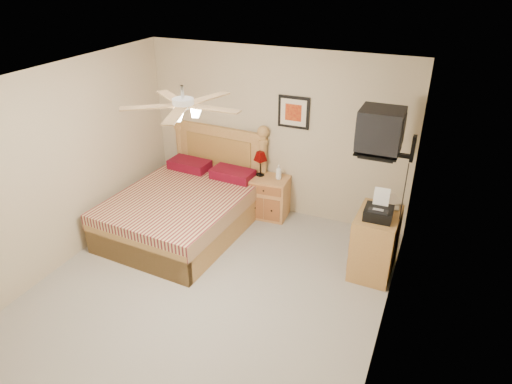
# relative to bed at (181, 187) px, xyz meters

# --- Properties ---
(floor) EXTENTS (4.50, 4.50, 0.00)m
(floor) POSITION_rel_bed_xyz_m (0.98, -1.12, -0.70)
(floor) COLOR gray
(floor) RESTS_ON ground
(ceiling) EXTENTS (4.00, 4.50, 0.04)m
(ceiling) POSITION_rel_bed_xyz_m (0.98, -1.12, 1.80)
(ceiling) COLOR white
(ceiling) RESTS_ON ground
(wall_back) EXTENTS (4.00, 0.04, 2.50)m
(wall_back) POSITION_rel_bed_xyz_m (0.98, 1.13, 0.55)
(wall_back) COLOR #C0AF8E
(wall_back) RESTS_ON ground
(wall_front) EXTENTS (4.00, 0.04, 2.50)m
(wall_front) POSITION_rel_bed_xyz_m (0.98, -3.37, 0.55)
(wall_front) COLOR #C0AF8E
(wall_front) RESTS_ON ground
(wall_left) EXTENTS (0.04, 4.50, 2.50)m
(wall_left) POSITION_rel_bed_xyz_m (-1.02, -1.12, 0.55)
(wall_left) COLOR #C0AF8E
(wall_left) RESTS_ON ground
(wall_right) EXTENTS (0.04, 4.50, 2.50)m
(wall_right) POSITION_rel_bed_xyz_m (2.98, -1.12, 0.55)
(wall_right) COLOR #C0AF8E
(wall_right) RESTS_ON ground
(bed) EXTENTS (1.77, 2.25, 1.39)m
(bed) POSITION_rel_bed_xyz_m (0.00, 0.00, 0.00)
(bed) COLOR #AC7E3D
(bed) RESTS_ON ground
(nightstand) EXTENTS (0.61, 0.47, 0.63)m
(nightstand) POSITION_rel_bed_xyz_m (0.98, 0.88, -0.38)
(nightstand) COLOR #B78446
(nightstand) RESTS_ON ground
(table_lamp) EXTENTS (0.26, 0.26, 0.38)m
(table_lamp) POSITION_rel_bed_xyz_m (0.82, 0.93, 0.13)
(table_lamp) COLOR #530201
(table_lamp) RESTS_ON nightstand
(lotion_bottle) EXTENTS (0.09, 0.09, 0.22)m
(lotion_bottle) POSITION_rel_bed_xyz_m (1.12, 0.92, 0.05)
(lotion_bottle) COLOR white
(lotion_bottle) RESTS_ON nightstand
(framed_picture) EXTENTS (0.46, 0.04, 0.46)m
(framed_picture) POSITION_rel_bed_xyz_m (1.25, 1.11, 0.92)
(framed_picture) COLOR black
(framed_picture) RESTS_ON wall_back
(dresser) EXTENTS (0.51, 0.72, 0.83)m
(dresser) POSITION_rel_bed_xyz_m (2.71, 0.10, -0.28)
(dresser) COLOR #A7713C
(dresser) RESTS_ON ground
(fax_machine) EXTENTS (0.33, 0.35, 0.34)m
(fax_machine) POSITION_rel_bed_xyz_m (2.72, -0.00, 0.31)
(fax_machine) COLOR black
(fax_machine) RESTS_ON dresser
(magazine_lower) EXTENTS (0.24, 0.31, 0.03)m
(magazine_lower) POSITION_rel_bed_xyz_m (2.70, 0.37, 0.15)
(magazine_lower) COLOR beige
(magazine_lower) RESTS_ON dresser
(magazine_upper) EXTENTS (0.31, 0.34, 0.02)m
(magazine_upper) POSITION_rel_bed_xyz_m (2.72, 0.40, 0.18)
(magazine_upper) COLOR tan
(magazine_upper) RESTS_ON magazine_lower
(wall_tv) EXTENTS (0.56, 0.46, 0.58)m
(wall_tv) POSITION_rel_bed_xyz_m (2.73, 0.22, 1.11)
(wall_tv) COLOR black
(wall_tv) RESTS_ON wall_right
(ceiling_fan) EXTENTS (1.14, 1.14, 0.28)m
(ceiling_fan) POSITION_rel_bed_xyz_m (0.98, -1.32, 1.66)
(ceiling_fan) COLOR white
(ceiling_fan) RESTS_ON ceiling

